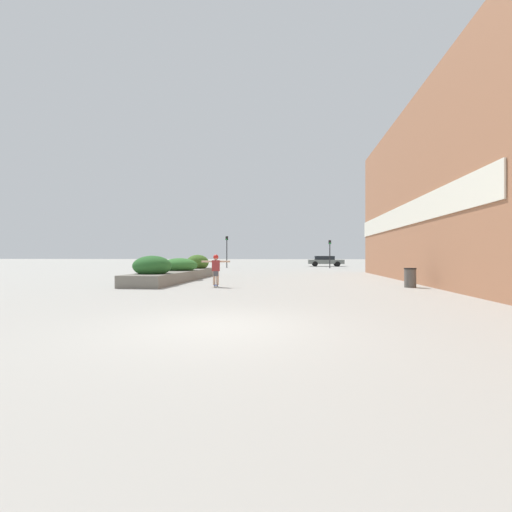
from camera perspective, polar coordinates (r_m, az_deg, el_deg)
ground_plane at (r=6.90m, az=-6.40°, el=-11.71°), size 300.00×300.00×0.00m
building_wall_right at (r=16.52m, az=29.64°, el=11.83°), size 0.67×30.72×9.59m
planter_box at (r=20.48m, az=-12.73°, el=-2.40°), size 2.11×11.02×1.49m
skateboard at (r=15.61m, az=-6.71°, el=-4.91°), size 0.29×0.60×0.09m
skateboarder at (r=15.56m, az=-6.71°, el=-1.75°), size 1.28×0.34×1.38m
trash_bin at (r=16.73m, az=24.31°, el=-3.31°), size 0.52×0.52×0.87m
car_leftmost at (r=49.76m, az=23.03°, el=-0.69°), size 4.14×1.87×1.57m
car_center_left at (r=47.31m, az=11.48°, el=-0.78°), size 4.75×1.94×1.41m
traffic_light_left at (r=40.83m, az=-4.89°, el=1.60°), size 0.28×0.30×3.77m
traffic_light_right at (r=40.21m, az=12.21°, el=1.16°), size 0.28×0.30×3.23m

